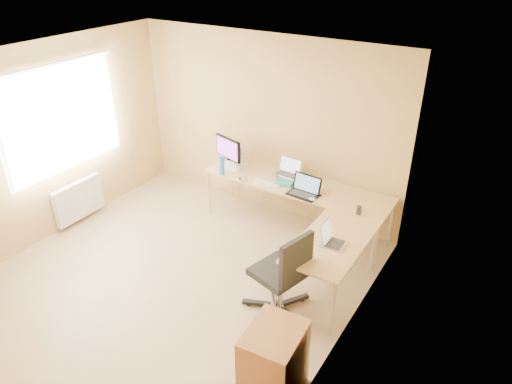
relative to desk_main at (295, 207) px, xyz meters
The scene contains 25 objects.
floor 2.02m from the desk_main, 111.40° to the right, with size 4.50×4.50×0.00m, color tan.
ceiling 2.99m from the desk_main, 111.40° to the right, with size 4.50×4.50×0.00m, color white.
wall_back 1.25m from the desk_main, 151.11° to the left, with size 4.50×4.50×0.00m, color tan.
wall_left 3.50m from the desk_main, 146.78° to the right, with size 4.50×4.50×0.00m, color tan.
wall_right 2.49m from the desk_main, 53.38° to the right, with size 4.50×4.50×0.00m, color tan.
desk_main is the anchor object (origin of this frame).
desk_return 1.40m from the desk_main, 45.73° to the right, with size 0.70×1.30×0.73m, color tan.
monitor 1.26m from the desk_main, behind, with size 0.51×0.16×0.44m, color black.
book_stack 0.41m from the desk_main, behind, with size 0.25×0.34×0.06m, color #24826C.
laptop_center 0.57m from the desk_main, 159.76° to the left, with size 0.35×0.27×0.23m, color silver.
laptop_black 0.59m from the desk_main, 45.62° to the right, with size 0.40×0.30×0.25m, color black.
keyboard 0.55m from the desk_main, 149.37° to the right, with size 0.38×0.11×0.02m, color silver.
mouse 0.62m from the desk_main, 37.38° to the right, with size 0.10×0.06×0.04m, color silver.
mug 0.99m from the desk_main, behind, with size 0.09×0.09×0.08m, color white.
cd_stack 0.82m from the desk_main, 155.94° to the right, with size 0.13×0.13×0.03m, color silver.
water_bottle 1.18m from the desk_main, 163.81° to the right, with size 0.08×0.08×0.28m, color #4778CD.
papers 1.08m from the desk_main, behind, with size 0.21×0.30×0.01m, color white.
white_box 1.11m from the desk_main, behind, with size 0.25×0.18×0.09m, color white.
desk_fan 1.16m from the desk_main, 169.02° to the left, with size 0.21×0.21×0.27m, color white.
black_cup 1.13m from the desk_main, 16.38° to the right, with size 0.06×0.06×0.11m, color #252525.
laptop_return 1.54m from the desk_main, 46.06° to the right, with size 0.25×0.31×0.21m, color silver.
office_chair 1.68m from the desk_main, 68.65° to the right, with size 0.65×0.65×1.08m, color black.
cabinet 2.78m from the desk_main, 66.13° to the right, with size 0.46×0.57×0.79m, color brown.
radiator 3.11m from the desk_main, 152.24° to the right, with size 0.09×0.80×0.55m, color white.
window 3.35m from the desk_main, 152.41° to the right, with size 0.10×1.80×1.40m, color white.
Camera 1 is at (3.26, -3.25, 3.69)m, focal length 32.96 mm.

